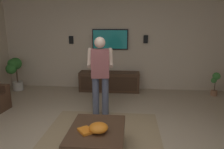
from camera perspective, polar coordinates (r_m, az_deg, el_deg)
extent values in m
plane|color=tan|center=(3.55, -4.22, -18.90)|extent=(7.69, 7.69, 0.00)
cube|color=#C6B299|center=(6.25, 0.45, 9.15)|extent=(0.10, 6.61, 2.85)
cube|color=#9E8460|center=(3.60, -3.43, -18.27)|extent=(2.55, 2.03, 0.01)
cube|color=#422B1C|center=(3.26, -4.06, -14.96)|extent=(1.00, 0.80, 0.10)
cylinder|color=#422B1C|center=(3.69, 2.16, -14.83)|extent=(0.07, 0.07, 0.30)
cylinder|color=#422B1C|center=(3.77, -7.91, -14.29)|extent=(0.07, 0.07, 0.30)
cube|color=#382417|center=(3.38, -3.98, -18.68)|extent=(0.88, 0.68, 0.03)
cube|color=#422B1C|center=(6.13, -0.70, -1.87)|extent=(0.44, 1.70, 0.55)
cube|color=#352216|center=(5.91, -0.92, -2.45)|extent=(0.01, 1.56, 0.39)
cube|color=black|center=(6.17, -0.50, 9.33)|extent=(0.05, 1.02, 0.58)
cube|color=teal|center=(6.14, -0.52, 9.31)|extent=(0.01, 0.96, 0.52)
cylinder|color=#4C5166|center=(4.51, -1.80, -5.80)|extent=(0.14, 0.14, 0.82)
cylinder|color=#4C5166|center=(4.51, -4.35, -5.82)|extent=(0.14, 0.14, 0.82)
cube|color=#8C4C4C|center=(4.33, -3.19, 2.96)|extent=(0.27, 0.39, 0.58)
sphere|color=beige|center=(4.27, -3.26, 8.50)|extent=(0.22, 0.22, 0.22)
cylinder|color=beige|center=(4.50, -0.36, 4.53)|extent=(0.49, 0.15, 0.37)
cylinder|color=beige|center=(4.50, -5.98, 4.47)|extent=(0.49, 0.15, 0.37)
cube|color=white|center=(4.71, -3.13, 3.69)|extent=(0.05, 0.05, 0.16)
cylinder|color=#B7B2A8|center=(6.82, -23.72, -2.78)|extent=(0.29, 0.29, 0.25)
cylinder|color=brown|center=(6.74, -23.98, -0.12)|extent=(0.04, 0.04, 0.40)
sphere|color=#2D6B28|center=(6.73, -24.30, 2.66)|extent=(0.34, 0.34, 0.34)
sphere|color=#2D6B28|center=(6.67, -24.99, 2.66)|extent=(0.26, 0.26, 0.26)
sphere|color=#2D6B28|center=(6.62, -25.27, 1.37)|extent=(0.29, 0.29, 0.29)
sphere|color=#2D6B28|center=(6.70, -24.75, 2.66)|extent=(0.21, 0.21, 0.21)
cylinder|color=#9E6B4C|center=(6.40, 25.49, -4.47)|extent=(0.17, 0.17, 0.14)
cylinder|color=brown|center=(6.35, 25.66, -2.87)|extent=(0.02, 0.02, 0.23)
sphere|color=#3D7F38|center=(6.34, 26.19, -0.25)|extent=(0.14, 0.14, 0.14)
sphere|color=#3D7F38|center=(6.31, 26.06, -0.40)|extent=(0.20, 0.20, 0.20)
sphere|color=#3D7F38|center=(6.27, 25.48, -1.43)|extent=(0.14, 0.14, 0.14)
ellipsoid|color=orange|center=(3.12, -3.63, -13.95)|extent=(0.28, 0.28, 0.12)
cube|color=white|center=(3.19, -3.64, -14.32)|extent=(0.16, 0.10, 0.02)
cube|color=orange|center=(3.16, -7.09, -14.64)|extent=(0.27, 0.26, 0.04)
sphere|color=teal|center=(6.11, -3.37, 1.76)|extent=(0.22, 0.22, 0.22)
cube|color=black|center=(6.16, 8.98, 9.27)|extent=(0.06, 0.12, 0.22)
cube|color=black|center=(6.39, -10.82, 9.04)|extent=(0.06, 0.12, 0.22)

